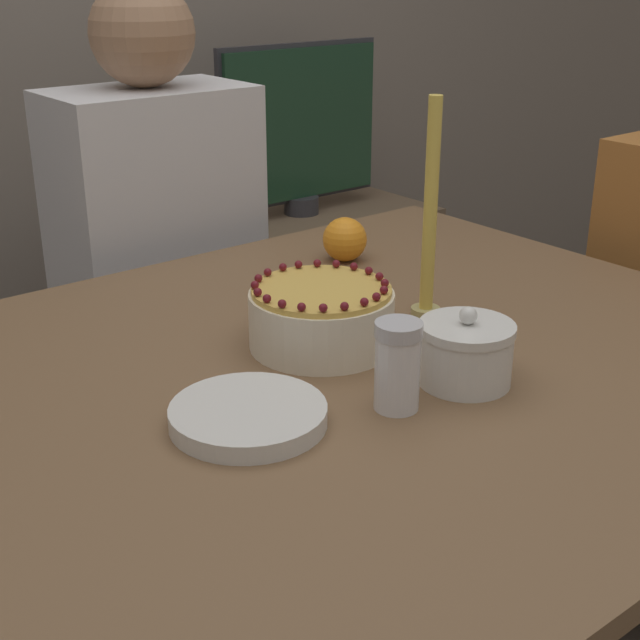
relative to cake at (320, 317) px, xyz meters
name	(u,v)px	position (x,y,z in m)	size (l,w,h in m)	color
dining_table	(349,427)	(0.00, -0.06, -0.15)	(1.31, 1.09, 0.75)	brown
cake	(320,317)	(0.00, 0.00, 0.00)	(0.21, 0.21, 0.10)	#EFE5CC
sugar_bowl	(466,353)	(0.08, -0.21, 0.00)	(0.13, 0.13, 0.11)	silver
sugar_shaker	(397,365)	(-0.04, -0.21, 0.01)	(0.06, 0.06, 0.12)	white
plate_stack	(248,415)	(-0.21, -0.13, -0.03)	(0.19, 0.19, 0.02)	silver
candle	(429,230)	(0.20, -0.02, 0.10)	(0.05, 0.05, 0.34)	tan
orange_fruit_0	(345,239)	(0.28, 0.28, 0.00)	(0.08, 0.08, 0.08)	orange
person_man_blue_shirt	(163,321)	(0.11, 0.68, -0.25)	(0.40, 0.34, 1.24)	#595960
side_cabinet	(302,306)	(0.78, 1.07, -0.50)	(0.73, 0.45, 0.58)	brown
tv_monitor	(300,128)	(0.78, 1.07, 0.03)	(0.53, 0.10, 0.47)	#2D2D33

